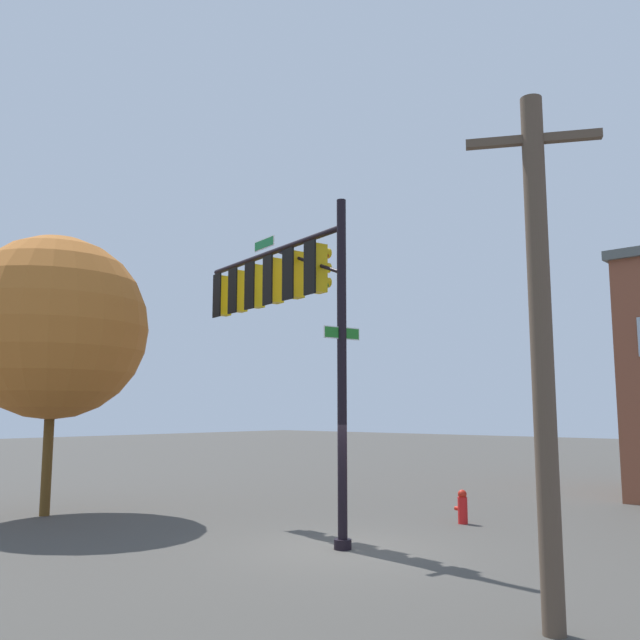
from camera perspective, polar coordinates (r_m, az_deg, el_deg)
ground_plane at (r=14.40m, az=1.94°, el=-18.84°), size 120.00×120.00×0.00m
signal_pole_assembly at (r=16.44m, az=-3.43°, el=1.93°), size 5.92×2.04×7.33m
utility_pole at (r=9.36m, az=18.26°, el=-1.92°), size 1.64×0.96×7.09m
fire_hydrant at (r=17.75m, az=11.98°, el=-15.22°), size 0.33×0.24×0.83m
tree_near at (r=20.08m, az=-21.59°, el=-0.57°), size 5.10×5.10×7.64m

